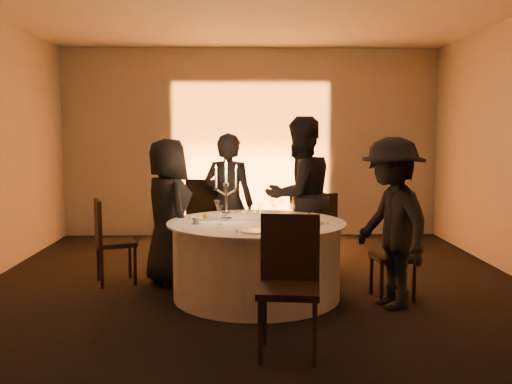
{
  "coord_description": "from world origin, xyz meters",
  "views": [
    {
      "loc": [
        -0.15,
        -5.67,
        1.67
      ],
      "look_at": [
        0.0,
        0.2,
        1.05
      ],
      "focal_mm": 40.0,
      "sensor_mm": 36.0,
      "label": 1
    }
  ],
  "objects_px": {
    "chair_back_right": "(318,226)",
    "guest_back_right": "(300,196)",
    "chair_front": "(289,275)",
    "guest_right": "(391,223)",
    "banquet_table": "(256,259)",
    "chair_right": "(400,251)",
    "guest_back_left": "(229,203)",
    "chair_left": "(109,237)",
    "guest_left": "(168,212)",
    "candelabra": "(226,199)",
    "chair_back_left": "(207,215)",
    "coffee_cup": "(196,221)"
  },
  "relations": [
    {
      "from": "chair_back_right",
      "to": "guest_back_right",
      "type": "bearing_deg",
      "value": 18.86
    },
    {
      "from": "chair_front",
      "to": "guest_right",
      "type": "bearing_deg",
      "value": 53.06
    },
    {
      "from": "guest_back_right",
      "to": "banquet_table",
      "type": "bearing_deg",
      "value": 29.9
    },
    {
      "from": "chair_right",
      "to": "guest_back_left",
      "type": "distance_m",
      "value": 2.1
    },
    {
      "from": "chair_left",
      "to": "guest_back_left",
      "type": "distance_m",
      "value": 1.43
    },
    {
      "from": "guest_left",
      "to": "candelabra",
      "type": "height_order",
      "value": "guest_left"
    },
    {
      "from": "guest_left",
      "to": "guest_right",
      "type": "height_order",
      "value": "guest_right"
    },
    {
      "from": "chair_back_left",
      "to": "guest_left",
      "type": "bearing_deg",
      "value": 89.41
    },
    {
      "from": "guest_back_right",
      "to": "coffee_cup",
      "type": "xyz_separation_m",
      "value": [
        -1.12,
        -1.03,
        -0.13
      ]
    },
    {
      "from": "banquet_table",
      "to": "guest_back_right",
      "type": "height_order",
      "value": "guest_back_right"
    },
    {
      "from": "chair_left",
      "to": "guest_right",
      "type": "bearing_deg",
      "value": -127.5
    },
    {
      "from": "chair_back_right",
      "to": "guest_left",
      "type": "distance_m",
      "value": 1.89
    },
    {
      "from": "chair_left",
      "to": "guest_back_right",
      "type": "distance_m",
      "value": 2.21
    },
    {
      "from": "chair_left",
      "to": "chair_front",
      "type": "bearing_deg",
      "value": -157.57
    },
    {
      "from": "chair_right",
      "to": "banquet_table",
      "type": "bearing_deg",
      "value": -98.62
    },
    {
      "from": "candelabra",
      "to": "chair_front",
      "type": "bearing_deg",
      "value": -72.06
    },
    {
      "from": "chair_back_left",
      "to": "chair_back_right",
      "type": "xyz_separation_m",
      "value": [
        1.38,
        -0.38,
        -0.09
      ]
    },
    {
      "from": "guest_left",
      "to": "guest_back_right",
      "type": "bearing_deg",
      "value": -105.65
    },
    {
      "from": "chair_left",
      "to": "guest_right",
      "type": "xyz_separation_m",
      "value": [
        2.88,
        -0.91,
        0.29
      ]
    },
    {
      "from": "chair_back_right",
      "to": "coffee_cup",
      "type": "height_order",
      "value": "chair_back_right"
    },
    {
      "from": "chair_back_left",
      "to": "candelabra",
      "type": "xyz_separation_m",
      "value": [
        0.29,
        -1.45,
        0.37
      ]
    },
    {
      "from": "guest_right",
      "to": "candelabra",
      "type": "height_order",
      "value": "guest_right"
    },
    {
      "from": "chair_back_left",
      "to": "guest_back_left",
      "type": "xyz_separation_m",
      "value": [
        0.29,
        -0.57,
        0.22
      ]
    },
    {
      "from": "chair_left",
      "to": "chair_right",
      "type": "distance_m",
      "value": 3.11
    },
    {
      "from": "chair_right",
      "to": "coffee_cup",
      "type": "bearing_deg",
      "value": -94.23
    },
    {
      "from": "chair_left",
      "to": "coffee_cup",
      "type": "height_order",
      "value": "chair_left"
    },
    {
      "from": "guest_back_left",
      "to": "chair_left",
      "type": "bearing_deg",
      "value": 37.11
    },
    {
      "from": "coffee_cup",
      "to": "chair_back_right",
      "type": "bearing_deg",
      "value": 43.78
    },
    {
      "from": "chair_left",
      "to": "guest_back_left",
      "type": "xyz_separation_m",
      "value": [
        1.31,
        0.49,
        0.3
      ]
    },
    {
      "from": "chair_left",
      "to": "chair_back_right",
      "type": "bearing_deg",
      "value": -94.26
    },
    {
      "from": "chair_back_left",
      "to": "chair_front",
      "type": "bearing_deg",
      "value": 123.42
    },
    {
      "from": "chair_back_right",
      "to": "chair_front",
      "type": "bearing_deg",
      "value": 47.59
    },
    {
      "from": "chair_back_left",
      "to": "chair_front",
      "type": "xyz_separation_m",
      "value": [
        0.8,
        -3.05,
        -0.02
      ]
    },
    {
      "from": "chair_back_left",
      "to": "banquet_table",
      "type": "bearing_deg",
      "value": 129.12
    },
    {
      "from": "banquet_table",
      "to": "guest_left",
      "type": "distance_m",
      "value": 1.18
    },
    {
      "from": "chair_front",
      "to": "guest_left",
      "type": "distance_m",
      "value": 2.33
    },
    {
      "from": "chair_back_left",
      "to": "guest_right",
      "type": "height_order",
      "value": "guest_right"
    },
    {
      "from": "chair_left",
      "to": "chair_front",
      "type": "xyz_separation_m",
      "value": [
        1.82,
        -1.99,
        0.06
      ]
    },
    {
      "from": "chair_back_right",
      "to": "candelabra",
      "type": "height_order",
      "value": "candelabra"
    },
    {
      "from": "chair_right",
      "to": "chair_front",
      "type": "relative_size",
      "value": 0.84
    },
    {
      "from": "chair_left",
      "to": "chair_front",
      "type": "distance_m",
      "value": 2.7
    },
    {
      "from": "guest_back_left",
      "to": "guest_right",
      "type": "xyz_separation_m",
      "value": [
        1.57,
        -1.4,
        -0.02
      ]
    },
    {
      "from": "chair_front",
      "to": "candelabra",
      "type": "relative_size",
      "value": 1.69
    },
    {
      "from": "guest_left",
      "to": "candelabra",
      "type": "relative_size",
      "value": 2.6
    },
    {
      "from": "guest_left",
      "to": "chair_back_right",
      "type": "bearing_deg",
      "value": -98.73
    },
    {
      "from": "chair_back_left",
      "to": "guest_back_right",
      "type": "xyz_separation_m",
      "value": [
        1.12,
        -0.68,
        0.32
      ]
    },
    {
      "from": "banquet_table",
      "to": "guest_back_left",
      "type": "xyz_separation_m",
      "value": [
        -0.3,
        1.02,
        0.45
      ]
    },
    {
      "from": "chair_back_right",
      "to": "chair_back_left",
      "type": "bearing_deg",
      "value": -45.81
    },
    {
      "from": "banquet_table",
      "to": "guest_right",
      "type": "distance_m",
      "value": 1.39
    },
    {
      "from": "candelabra",
      "to": "guest_back_left",
      "type": "bearing_deg",
      "value": 89.8
    }
  ]
}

